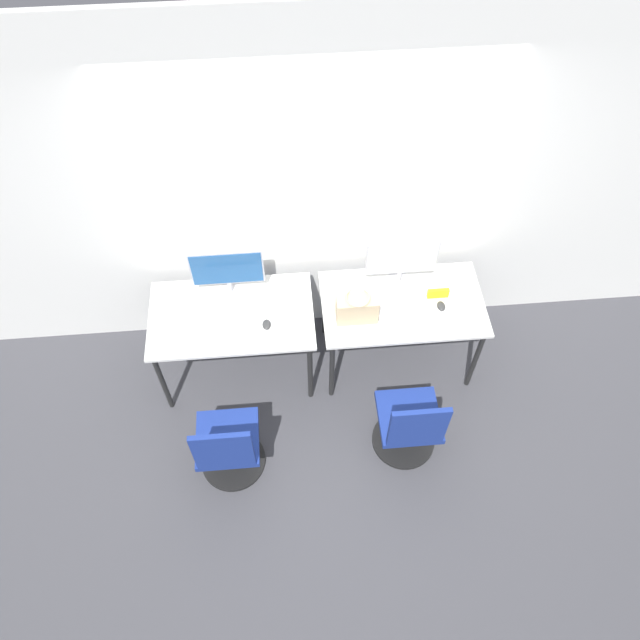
# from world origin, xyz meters

# --- Properties ---
(ground_plane) EXTENTS (20.00, 20.00, 0.00)m
(ground_plane) POSITION_xyz_m (0.00, 0.00, 0.00)
(ground_plane) COLOR #3D3D42
(wall_back) EXTENTS (12.00, 0.05, 2.80)m
(wall_back) POSITION_xyz_m (0.00, 0.84, 1.40)
(wall_back) COLOR silver
(wall_back) RESTS_ON ground_plane
(desk_left) EXTENTS (1.21, 0.71, 0.75)m
(desk_left) POSITION_xyz_m (-0.64, 0.36, 0.67)
(desk_left) COLOR silver
(desk_left) RESTS_ON ground_plane
(monitor_left) EXTENTS (0.54, 0.18, 0.42)m
(monitor_left) POSITION_xyz_m (-0.64, 0.58, 0.98)
(monitor_left) COLOR #B2B2B7
(monitor_left) RESTS_ON desk_left
(keyboard_left) EXTENTS (0.40, 0.15, 0.02)m
(keyboard_left) POSITION_xyz_m (-0.64, 0.22, 0.76)
(keyboard_left) COLOR silver
(keyboard_left) RESTS_ON desk_left
(mouse_left) EXTENTS (0.06, 0.09, 0.03)m
(mouse_left) POSITION_xyz_m (-0.38, 0.23, 0.76)
(mouse_left) COLOR #333333
(mouse_left) RESTS_ON desk_left
(office_chair_left) EXTENTS (0.48, 0.48, 0.86)m
(office_chair_left) POSITION_xyz_m (-0.71, -0.52, 0.34)
(office_chair_left) COLOR black
(office_chair_left) RESTS_ON ground_plane
(desk_right) EXTENTS (1.21, 0.71, 0.75)m
(desk_right) POSITION_xyz_m (0.64, 0.36, 0.67)
(desk_right) COLOR silver
(desk_right) RESTS_ON ground_plane
(monitor_right) EXTENTS (0.54, 0.18, 0.42)m
(monitor_right) POSITION_xyz_m (0.64, 0.57, 0.98)
(monitor_right) COLOR #B2B2B7
(monitor_right) RESTS_ON desk_right
(keyboard_right) EXTENTS (0.40, 0.15, 0.02)m
(keyboard_right) POSITION_xyz_m (0.64, 0.28, 0.76)
(keyboard_right) COLOR silver
(keyboard_right) RESTS_ON desk_right
(mouse_right) EXTENTS (0.06, 0.09, 0.03)m
(mouse_right) POSITION_xyz_m (0.91, 0.29, 0.76)
(mouse_right) COLOR #333333
(mouse_right) RESTS_ON desk_right
(office_chair_right) EXTENTS (0.48, 0.48, 0.86)m
(office_chair_right) POSITION_xyz_m (0.60, -0.46, 0.34)
(office_chair_right) COLOR black
(office_chair_right) RESTS_ON ground_plane
(handbag) EXTENTS (0.30, 0.18, 0.25)m
(handbag) POSITION_xyz_m (0.28, 0.25, 0.86)
(handbag) COLOR tan
(handbag) RESTS_ON desk_right
(placard_right) EXTENTS (0.16, 0.03, 0.08)m
(placard_right) POSITION_xyz_m (0.91, 0.39, 0.79)
(placard_right) COLOR yellow
(placard_right) RESTS_ON desk_right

